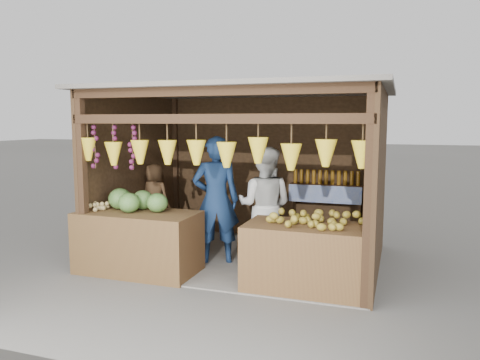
# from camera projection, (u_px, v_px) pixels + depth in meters

# --- Properties ---
(ground) EXTENTS (80.00, 80.00, 0.00)m
(ground) POSITION_uv_depth(u_px,v_px,m) (246.00, 259.00, 7.43)
(ground) COLOR #514F49
(ground) RESTS_ON ground
(stall_structure) EXTENTS (4.30, 3.30, 2.66)m
(stall_structure) POSITION_uv_depth(u_px,v_px,m) (243.00, 154.00, 7.19)
(stall_structure) COLOR slate
(stall_structure) RESTS_ON ground
(back_shelf) EXTENTS (1.25, 0.32, 1.32)m
(back_shelf) POSITION_uv_depth(u_px,v_px,m) (326.00, 196.00, 8.19)
(back_shelf) COLOR #382314
(back_shelf) RESTS_ON ground
(counter_left) EXTENTS (1.72, 0.85, 0.88)m
(counter_left) POSITION_uv_depth(u_px,v_px,m) (138.00, 242.00, 6.73)
(counter_left) COLOR #4C3019
(counter_left) RESTS_ON ground
(counter_right) EXTENTS (1.58, 0.85, 0.86)m
(counter_right) POSITION_uv_depth(u_px,v_px,m) (307.00, 258.00, 6.01)
(counter_right) COLOR #54321C
(counter_right) RESTS_ON ground
(stool) EXTENTS (0.32, 0.32, 0.30)m
(stool) POSITION_uv_depth(u_px,v_px,m) (156.00, 238.00, 8.17)
(stool) COLOR black
(stool) RESTS_ON ground
(man_standing) EXTENTS (0.84, 0.71, 1.95)m
(man_standing) POSITION_uv_depth(u_px,v_px,m) (216.00, 200.00, 7.10)
(man_standing) COLOR #14294E
(man_standing) RESTS_ON ground
(woman_standing) EXTENTS (0.88, 0.69, 1.79)m
(woman_standing) POSITION_uv_depth(u_px,v_px,m) (265.00, 206.00, 7.11)
(woman_standing) COLOR silver
(woman_standing) RESTS_ON ground
(vendor_seated) EXTENTS (0.62, 0.46, 1.15)m
(vendor_seated) POSITION_uv_depth(u_px,v_px,m) (155.00, 197.00, 8.08)
(vendor_seated) COLOR brown
(vendor_seated) RESTS_ON stool
(melon_pile) EXTENTS (1.00, 0.50, 0.32)m
(melon_pile) POSITION_uv_depth(u_px,v_px,m) (138.00, 200.00, 6.72)
(melon_pile) COLOR #134A17
(melon_pile) RESTS_ON counter_left
(tanfruit_pile) EXTENTS (0.34, 0.40, 0.13)m
(tanfruit_pile) POSITION_uv_depth(u_px,v_px,m) (96.00, 206.00, 6.82)
(tanfruit_pile) COLOR #A1824A
(tanfruit_pile) RESTS_ON counter_left
(mango_pile) EXTENTS (1.40, 0.64, 0.22)m
(mango_pile) POSITION_uv_depth(u_px,v_px,m) (313.00, 217.00, 5.92)
(mango_pile) COLOR #AC5C16
(mango_pile) RESTS_ON counter_right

